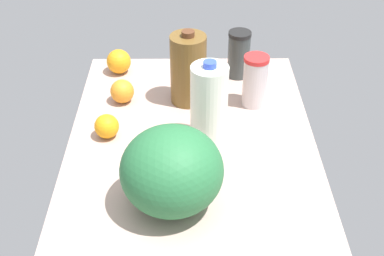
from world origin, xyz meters
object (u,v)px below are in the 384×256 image
Objects in this scene: orange_beside_bowl at (107,126)px; orange_far_back at (119,61)px; orange_near_front at (122,91)px; milk_jug at (209,105)px; tumbler_cup at (255,81)px; shaker_bottle at (239,54)px; watermelon at (172,171)px; chocolate_milk_jug at (188,69)px.

orange_far_back is (-40.10, -0.39, 0.65)cm from orange_beside_bowl.
milk_jug is at bearing 52.40° from orange_near_front.
tumbler_cup reaches higher than orange_near_front.
milk_jug is at bearing 37.01° from orange_far_back.
shaker_bottle is at bearing -168.78° from tumbler_cup.
milk_jug is at bearing -38.43° from tumbler_cup.
orange_far_back is at bearing -170.92° from orange_near_front.
tumbler_cup is at bearing 151.36° from watermelon.
chocolate_milk_jug reaches higher than orange_beside_bowl.
orange_far_back is at bearing -142.99° from milk_jug.
orange_near_front is 20.36cm from orange_far_back.
orange_far_back reaches higher than orange_beside_bowl.
watermelon is 73.62cm from orange_far_back.
orange_far_back is (-42.02, -31.68, -8.39)cm from milk_jug.
orange_near_front is at bearing -92.36° from tumbler_cup.
shaker_bottle is at bearing 162.86° from milk_jug.
shaker_bottle is (-67.42, 22.52, -2.60)cm from watermelon.
shaker_bottle is at bearing 86.45° from orange_far_back.
tumbler_cup is (-20.09, 15.94, -3.84)cm from milk_jug.
orange_far_back is at bearing -179.45° from orange_beside_bowl.
milk_jug is 3.58× the size of orange_beside_bowl.
milk_jug is 3.39× the size of orange_near_front.
tumbler_cup reaches higher than orange_beside_bowl.
tumbler_cup is (2.56, 22.04, -3.10)cm from chocolate_milk_jug.
chocolate_milk_jug is 23.79cm from orange_near_front.
shaker_bottle reaches higher than orange_near_front.
watermelon is at bearing -20.28° from milk_jug.
chocolate_milk_jug is 24.92cm from shaker_bottle.
chocolate_milk_jug is 23.47cm from milk_jug.
orange_beside_bowl is 20.20cm from orange_near_front.
chocolate_milk_jug reaches higher than shaker_bottle.
tumbler_cup is 44.72cm from orange_near_front.
watermelon is 2.99× the size of orange_far_back.
shaker_bottle is at bearing 161.53° from watermelon.
orange_far_back is (-70.14, -21.29, -6.88)cm from watermelon.
shaker_bottle is at bearing 132.41° from chocolate_milk_jug.
shaker_bottle is at bearing 113.18° from orange_near_front.
watermelon is 3.31× the size of orange_near_front.
chocolate_milk_jug is 0.95× the size of milk_jug.
orange_beside_bowl is at bearing -8.05° from orange_near_front.
chocolate_milk_jug is 2.89× the size of orange_far_back.
orange_near_front is (-20.00, 2.83, 0.22)cm from orange_beside_bowl.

